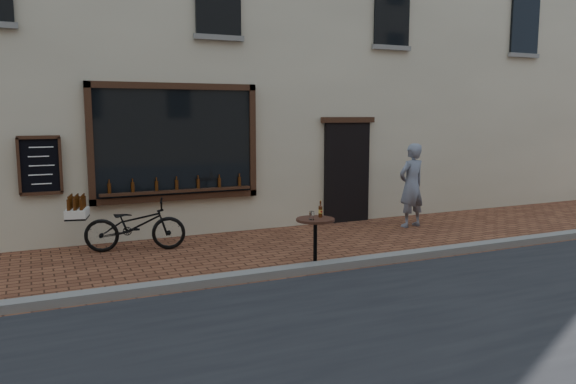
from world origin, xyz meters
name	(u,v)px	position (x,y,z in m)	size (l,w,h in m)	color
ground	(354,270)	(0.00, 0.00, 0.00)	(90.00, 90.00, 0.00)	#5B2F1D
kerb	(347,263)	(0.00, 0.20, 0.06)	(90.00, 0.25, 0.12)	slate
shop_building	(219,7)	(0.00, 6.50, 5.00)	(28.00, 6.20, 10.00)	beige
cargo_bicycle	(133,225)	(-2.87, 2.70, 0.46)	(2.06, 0.99, 0.97)	black
bistro_table	(315,232)	(-0.45, 0.43, 0.55)	(0.60, 0.60, 1.04)	black
pedestrian	(412,185)	(2.87, 2.40, 0.89)	(0.65, 0.43, 1.78)	slate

